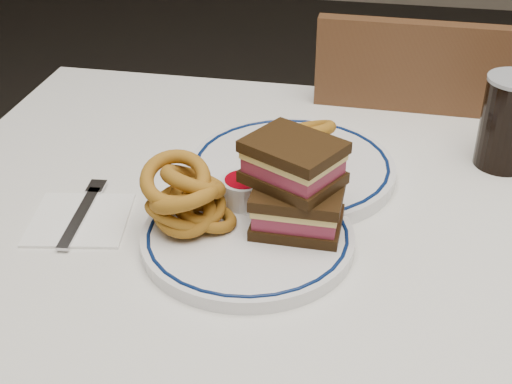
% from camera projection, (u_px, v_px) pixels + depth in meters
% --- Properties ---
extents(dining_table, '(1.27, 0.87, 0.75)m').
position_uv_depth(dining_table, '(366.00, 284.00, 0.99)').
color(dining_table, silver).
rests_on(dining_table, floor).
extents(chair_far, '(0.43, 0.43, 0.90)m').
position_uv_depth(chair_far, '(418.00, 203.00, 1.45)').
color(chair_far, '#452716').
rests_on(chair_far, floor).
extents(main_plate, '(0.27, 0.27, 0.02)m').
position_uv_depth(main_plate, '(248.00, 237.00, 0.88)').
color(main_plate, white).
rests_on(main_plate, dining_table).
extents(reuben_sandwich, '(0.14, 0.13, 0.11)m').
position_uv_depth(reuben_sandwich, '(296.00, 185.00, 0.87)').
color(reuben_sandwich, black).
rests_on(reuben_sandwich, main_plate).
extents(onion_rings_main, '(0.12, 0.11, 0.11)m').
position_uv_depth(onion_rings_main, '(187.00, 198.00, 0.88)').
color(onion_rings_main, brown).
rests_on(onion_rings_main, main_plate).
extents(ketchup_ramekin, '(0.06, 0.06, 0.04)m').
position_uv_depth(ketchup_ramekin, '(243.00, 189.00, 0.93)').
color(ketchup_ramekin, silver).
rests_on(ketchup_ramekin, main_plate).
extents(beer_mug, '(0.12, 0.08, 0.14)m').
position_uv_depth(beer_mug, '(511.00, 121.00, 1.03)').
color(beer_mug, black).
rests_on(beer_mug, dining_table).
extents(far_plate, '(0.30, 0.30, 0.02)m').
position_uv_depth(far_plate, '(292.00, 168.00, 1.03)').
color(far_plate, white).
rests_on(far_plate, dining_table).
extents(onion_rings_far, '(0.14, 0.12, 0.09)m').
position_uv_depth(onion_rings_far, '(297.00, 145.00, 1.02)').
color(onion_rings_far, brown).
rests_on(onion_rings_far, far_plate).
extents(napkin_fork, '(0.14, 0.17, 0.01)m').
position_uv_depth(napkin_fork, '(81.00, 218.00, 0.94)').
color(napkin_fork, white).
rests_on(napkin_fork, dining_table).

